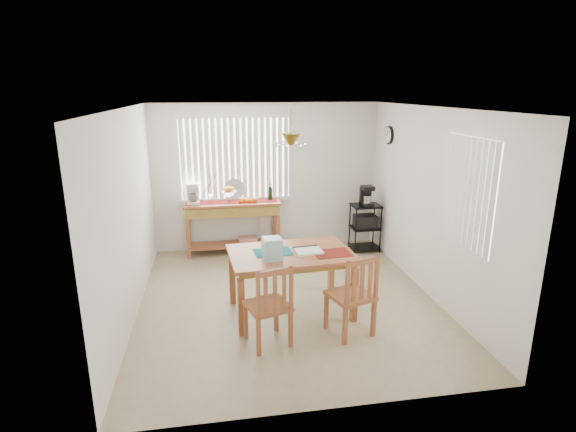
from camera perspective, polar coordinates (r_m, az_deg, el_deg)
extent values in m
cube|color=tan|center=(6.35, -0.07, -10.59)|extent=(4.00, 4.50, 0.01)
cube|color=white|center=(8.11, -2.76, 5.01)|extent=(4.00, 0.10, 2.60)
cube|color=white|center=(3.76, 5.77, -8.13)|extent=(4.00, 0.10, 2.60)
cube|color=white|center=(5.92, -20.05, -0.05)|extent=(0.10, 4.50, 2.60)
cube|color=white|center=(6.53, 17.96, 1.58)|extent=(0.10, 4.50, 2.60)
cube|color=white|center=(5.69, -0.08, 14.11)|extent=(4.00, 4.50, 0.10)
cube|color=white|center=(7.95, -6.72, 7.26)|extent=(1.90, 0.01, 1.40)
cube|color=white|center=(7.95, -13.23, 6.95)|extent=(0.07, 0.03, 1.40)
cube|color=white|center=(7.94, -12.47, 6.99)|extent=(0.07, 0.03, 1.40)
cube|color=white|center=(7.94, -11.70, 7.03)|extent=(0.07, 0.03, 1.40)
cube|color=white|center=(7.93, -10.93, 7.06)|extent=(0.07, 0.03, 1.40)
cube|color=white|center=(7.93, -10.17, 7.10)|extent=(0.07, 0.03, 1.40)
cube|color=white|center=(7.93, -9.40, 7.13)|extent=(0.07, 0.03, 1.40)
cube|color=white|center=(7.93, -8.63, 7.17)|extent=(0.07, 0.03, 1.40)
cube|color=white|center=(7.93, -7.86, 7.20)|extent=(0.07, 0.03, 1.40)
cube|color=white|center=(7.94, -7.10, 7.23)|extent=(0.07, 0.03, 1.40)
cube|color=white|center=(7.94, -6.33, 7.26)|extent=(0.07, 0.03, 1.40)
cube|color=white|center=(7.95, -5.56, 7.29)|extent=(0.07, 0.03, 1.40)
cube|color=white|center=(7.96, -4.80, 7.32)|extent=(0.07, 0.03, 1.40)
cube|color=white|center=(7.97, -4.04, 7.35)|extent=(0.07, 0.03, 1.40)
cube|color=white|center=(7.98, -3.28, 7.37)|extent=(0.07, 0.03, 1.40)
cube|color=white|center=(7.99, -2.52, 7.39)|extent=(0.07, 0.03, 1.40)
cube|color=white|center=(8.00, -1.76, 7.42)|extent=(0.07, 0.03, 1.40)
cube|color=white|center=(8.02, -1.01, 7.44)|extent=(0.07, 0.03, 1.40)
cube|color=white|center=(8.03, -0.26, 7.46)|extent=(0.07, 0.03, 1.40)
cube|color=white|center=(8.07, -6.54, 2.10)|extent=(1.98, 0.06, 0.06)
cube|color=white|center=(7.85, -6.88, 12.51)|extent=(1.98, 0.06, 0.06)
cube|color=white|center=(5.67, 21.87, 2.75)|extent=(0.01, 1.10, 1.30)
cube|color=white|center=(5.26, 24.51, 1.51)|extent=(0.03, 0.07, 1.30)
cube|color=white|center=(5.35, 23.87, 1.80)|extent=(0.03, 0.07, 1.30)
cube|color=white|center=(5.44, 23.25, 2.08)|extent=(0.03, 0.07, 1.30)
cube|color=white|center=(5.53, 22.65, 2.36)|extent=(0.03, 0.07, 1.30)
cube|color=white|center=(5.62, 22.07, 2.62)|extent=(0.03, 0.07, 1.30)
cube|color=white|center=(5.71, 21.50, 2.88)|extent=(0.03, 0.07, 1.30)
cube|color=white|center=(5.80, 20.96, 3.13)|extent=(0.03, 0.07, 1.30)
cube|color=white|center=(5.89, 20.43, 3.36)|extent=(0.03, 0.07, 1.30)
cube|color=white|center=(5.99, 19.91, 3.60)|extent=(0.03, 0.07, 1.30)
cube|color=white|center=(6.08, 19.42, 3.82)|extent=(0.03, 0.07, 1.30)
cylinder|color=black|center=(7.76, 12.72, 9.98)|extent=(0.04, 0.30, 0.30)
cylinder|color=white|center=(7.75, 12.56, 9.98)|extent=(0.01, 0.25, 0.25)
cylinder|color=olive|center=(5.36, 0.38, 11.64)|extent=(0.01, 0.01, 0.34)
cone|color=olive|center=(5.38, 0.37, 9.73)|extent=(0.24, 0.24, 0.14)
sphere|color=white|center=(5.41, 2.06, 9.12)|extent=(0.05, 0.05, 0.05)
sphere|color=white|center=(5.53, 0.95, 9.28)|extent=(0.05, 0.05, 0.05)
sphere|color=white|center=(5.51, -0.71, 9.25)|extent=(0.05, 0.05, 0.05)
sphere|color=white|center=(5.36, -1.33, 9.06)|extent=(0.05, 0.05, 0.05)
sphere|color=white|center=(5.24, -0.24, 8.90)|extent=(0.05, 0.05, 0.05)
sphere|color=white|center=(5.26, 1.50, 8.94)|extent=(0.05, 0.05, 0.05)
cube|color=#A25C37|center=(7.85, -7.09, 1.61)|extent=(1.65, 0.46, 0.04)
cube|color=#A38635|center=(7.88, -7.06, 0.81)|extent=(1.59, 0.42, 0.17)
cube|color=#A25C37|center=(7.84, -12.56, -2.88)|extent=(0.06, 0.06, 0.71)
cube|color=#A25C37|center=(7.90, -1.26, -2.35)|extent=(0.06, 0.06, 0.71)
cube|color=#A25C37|center=(8.18, -12.44, -2.08)|extent=(0.06, 0.06, 0.71)
cube|color=#A25C37|center=(8.24, -1.63, -1.58)|extent=(0.06, 0.06, 0.71)
cube|color=#A25C37|center=(8.07, -6.91, -3.58)|extent=(1.53, 0.40, 0.03)
cube|color=red|center=(8.06, -5.09, -3.04)|extent=(0.31, 0.23, 0.10)
cube|color=maroon|center=(7.84, -7.09, 1.78)|extent=(1.57, 0.26, 0.01)
cube|color=white|center=(7.84, -11.93, 1.72)|extent=(0.21, 0.25, 0.05)
cube|color=white|center=(7.89, -11.96, 2.78)|extent=(0.21, 0.08, 0.31)
cube|color=white|center=(7.75, -12.06, 3.83)|extent=(0.21, 0.23, 0.07)
cylinder|color=white|center=(7.79, -11.97, 2.33)|extent=(0.13, 0.13, 0.13)
cylinder|color=white|center=(7.81, -7.48, 2.07)|extent=(0.05, 0.05, 0.10)
cone|color=white|center=(7.79, -7.50, 2.78)|extent=(0.27, 0.27, 0.09)
sphere|color=#D6491C|center=(7.77, -7.14, 3.42)|extent=(0.08, 0.08, 0.08)
sphere|color=#D6491C|center=(7.81, -7.35, 3.48)|extent=(0.08, 0.08, 0.08)
sphere|color=#D6491C|center=(7.81, -7.73, 3.47)|extent=(0.08, 0.08, 0.08)
sphere|color=#D6491C|center=(7.77, -7.91, 3.39)|extent=(0.08, 0.08, 0.08)
sphere|color=#D6491C|center=(7.72, -7.70, 3.33)|extent=(0.08, 0.08, 0.08)
sphere|color=#D6491C|center=(7.73, -7.32, 3.34)|extent=(0.08, 0.08, 0.08)
sphere|color=orange|center=(7.76, -6.01, 1.96)|extent=(0.08, 0.08, 0.08)
sphere|color=orange|center=(7.77, -5.40, 1.98)|extent=(0.08, 0.08, 0.08)
sphere|color=orange|center=(7.77, -4.79, 2.01)|extent=(0.08, 0.08, 0.08)
sphere|color=orange|center=(7.78, -4.18, 2.03)|extent=(0.08, 0.08, 0.08)
cylinder|color=silver|center=(7.99, -6.83, 3.40)|extent=(0.37, 0.09, 0.37)
cylinder|color=white|center=(7.87, -9.76, 2.24)|extent=(0.08, 0.08, 0.14)
cylinder|color=#4C3823|center=(7.81, -9.86, 4.42)|extent=(0.09, 0.04, 0.46)
cylinder|color=#4C3823|center=(7.80, -9.87, 4.60)|extent=(0.14, 0.06, 0.50)
cylinder|color=#4C3823|center=(7.81, -9.85, 4.23)|extent=(0.18, 0.08, 0.37)
cylinder|color=#4C3823|center=(7.80, -9.88, 4.79)|extent=(0.06, 0.03, 0.57)
cylinder|color=#4C3823|center=(7.81, -9.85, 4.16)|extent=(0.23, 0.10, 0.32)
cylinder|color=black|center=(7.92, -2.28, 2.89)|extent=(0.08, 0.08, 0.24)
cylinder|color=black|center=(7.89, -2.29, 4.03)|extent=(0.03, 0.03, 0.08)
cylinder|color=black|center=(7.93, 8.59, -1.94)|extent=(0.02, 0.02, 0.85)
cylinder|color=black|center=(8.08, 11.68, -1.76)|extent=(0.02, 0.02, 0.85)
cylinder|color=black|center=(8.26, 7.83, -1.19)|extent=(0.02, 0.02, 0.85)
cylinder|color=black|center=(8.40, 10.82, -1.03)|extent=(0.02, 0.02, 0.85)
cube|color=black|center=(8.06, 9.87, 1.30)|extent=(0.50, 0.40, 0.03)
cube|color=black|center=(8.17, 9.74, -1.47)|extent=(0.50, 0.40, 0.02)
cube|color=black|center=(8.28, 9.62, -3.88)|extent=(0.50, 0.40, 0.02)
cube|color=black|center=(8.13, 9.78, -0.65)|extent=(0.38, 0.30, 0.22)
cube|color=black|center=(8.03, 9.93, 1.54)|extent=(0.20, 0.24, 0.05)
cube|color=black|center=(8.07, 9.79, 2.54)|extent=(0.20, 0.08, 0.30)
cube|color=black|center=(7.96, 10.03, 3.56)|extent=(0.20, 0.22, 0.07)
cylinder|color=silver|center=(8.00, 9.98, 2.15)|extent=(0.13, 0.13, 0.13)
cube|color=#A25C37|center=(5.72, 0.35, -4.83)|extent=(1.62, 1.11, 0.04)
cube|color=#A38635|center=(5.74, 0.35, -5.34)|extent=(1.50, 0.99, 0.07)
cube|color=#A25C37|center=(5.39, -5.94, -11.46)|extent=(0.08, 0.08, 0.72)
cube|color=#A25C37|center=(5.72, 8.39, -9.84)|extent=(0.08, 0.08, 0.72)
cube|color=#A25C37|center=(6.16, -7.10, -7.86)|extent=(0.08, 0.08, 0.72)
cube|color=#A25C37|center=(6.46, 5.51, -6.67)|extent=(0.08, 0.08, 0.72)
cube|color=#157276|center=(5.71, -1.94, -4.58)|extent=(0.49, 0.37, 0.01)
cube|color=maroon|center=(5.70, 5.62, -4.71)|extent=(0.49, 0.37, 0.01)
cube|color=white|center=(5.71, 2.64, -4.49)|extent=(0.35, 0.29, 0.03)
cube|color=black|center=(5.84, 2.24, -3.99)|extent=(0.33, 0.06, 0.03)
cube|color=#9CC8E3|center=(5.45, -2.04, -4.15)|extent=(0.24, 0.24, 0.26)
cube|color=#A25C37|center=(5.16, -2.62, -11.33)|extent=(0.57, 0.57, 0.04)
cube|color=#A25C37|center=(5.50, -1.52, -12.35)|extent=(0.05, 0.05, 0.44)
cube|color=#A25C37|center=(5.37, -5.40, -13.18)|extent=(0.05, 0.05, 0.44)
cube|color=#A25C37|center=(5.20, 0.34, -14.18)|extent=(0.05, 0.05, 0.44)
cube|color=#A25C37|center=(5.06, -3.75, -15.13)|extent=(0.05, 0.05, 0.44)
cube|color=#A25C37|center=(4.95, 0.41, -9.07)|extent=(0.05, 0.05, 0.50)
cube|color=#A25C37|center=(4.80, -3.81, -9.92)|extent=(0.05, 0.05, 0.50)
cube|color=#A25C37|center=(4.79, -1.69, -7.15)|extent=(0.40, 0.15, 0.07)
cube|color=#A25C37|center=(4.93, -0.50, -9.52)|extent=(0.05, 0.03, 0.40)
cube|color=#A25C37|center=(4.89, -1.67, -9.76)|extent=(0.05, 0.03, 0.40)
cube|color=#A25C37|center=(4.85, -2.85, -10.00)|extent=(0.05, 0.03, 0.40)
cube|color=#A25C37|center=(5.41, 7.91, -9.98)|extent=(0.59, 0.59, 0.04)
cube|color=#A25C37|center=(5.77, 8.31, -11.03)|extent=(0.06, 0.06, 0.46)
cube|color=#A25C37|center=(5.57, 4.87, -11.98)|extent=(0.06, 0.06, 0.46)
cube|color=#A25C37|center=(5.49, 10.80, -12.65)|extent=(0.06, 0.06, 0.46)
cube|color=#A25C37|center=(5.28, 7.26, -13.73)|extent=(0.06, 0.06, 0.46)
cube|color=#A25C37|center=(5.25, 11.17, -7.60)|extent=(0.05, 0.05, 0.51)
cube|color=#A25C37|center=(5.03, 7.54, -8.53)|extent=(0.05, 0.05, 0.51)
cube|color=#A25C37|center=(5.05, 9.51, -5.74)|extent=(0.41, 0.16, 0.07)
cube|color=#A25C37|center=(5.21, 10.38, -8.06)|extent=(0.05, 0.03, 0.41)
cube|color=#A25C37|center=(5.15, 9.39, -8.32)|extent=(0.05, 0.03, 0.41)
cube|color=#A25C37|center=(5.09, 8.36, -8.58)|extent=(0.05, 0.03, 0.41)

